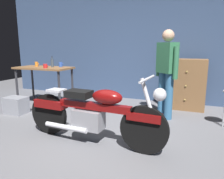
# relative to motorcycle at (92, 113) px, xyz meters

# --- Properties ---
(ground_plane) EXTENTS (12.00, 12.00, 0.00)m
(ground_plane) POSITION_rel_motorcycle_xyz_m (0.03, 0.01, -0.45)
(ground_plane) COLOR slate
(back_wall) EXTENTS (8.00, 0.12, 3.10)m
(back_wall) POSITION_rel_motorcycle_xyz_m (0.03, 2.81, 1.10)
(back_wall) COLOR #384C70
(back_wall) RESTS_ON ground_plane
(workbench) EXTENTS (1.30, 0.64, 0.90)m
(workbench) POSITION_rel_motorcycle_xyz_m (-1.96, 1.40, 0.34)
(workbench) COLOR brown
(workbench) RESTS_ON ground_plane
(motorcycle) EXTENTS (2.19, 0.60, 1.00)m
(motorcycle) POSITION_rel_motorcycle_xyz_m (0.00, 0.00, 0.00)
(motorcycle) COLOR black
(motorcycle) RESTS_ON ground_plane
(person_standing) EXTENTS (0.44, 0.42, 1.67)m
(person_standing) POSITION_rel_motorcycle_xyz_m (0.80, 1.52, 0.48)
(person_standing) COLOR #336792
(person_standing) RESTS_ON ground_plane
(wooden_dresser) EXTENTS (0.80, 0.47, 1.10)m
(wooden_dresser) POSITION_rel_motorcycle_xyz_m (1.14, 2.31, 0.10)
(wooden_dresser) COLOR brown
(wooden_dresser) RESTS_ON ground_plane
(storage_bin) EXTENTS (0.44, 0.32, 0.34)m
(storage_bin) POSITION_rel_motorcycle_xyz_m (-2.11, 0.65, -0.28)
(storage_bin) COLOR gray
(storage_bin) RESTS_ON ground_plane
(mug_blue_enamel) EXTENTS (0.12, 0.09, 0.11)m
(mug_blue_enamel) POSITION_rel_motorcycle_xyz_m (-1.62, 1.59, 0.50)
(mug_blue_enamel) COLOR #2D51AD
(mug_blue_enamel) RESTS_ON workbench
(mug_orange_travel) EXTENTS (0.11, 0.07, 0.11)m
(mug_orange_travel) POSITION_rel_motorcycle_xyz_m (-2.20, 1.46, 0.51)
(mug_orange_travel) COLOR orange
(mug_orange_travel) RESTS_ON workbench
(mug_red_diner) EXTENTS (0.12, 0.09, 0.09)m
(mug_red_diner) POSITION_rel_motorcycle_xyz_m (-1.74, 1.20, 0.50)
(mug_red_diner) COLOR red
(mug_red_diner) RESTS_ON workbench
(bottle) EXTENTS (0.06, 0.06, 0.24)m
(bottle) POSITION_rel_motorcycle_xyz_m (-1.77, 1.49, 0.55)
(bottle) COLOR #3F4C59
(bottle) RESTS_ON workbench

